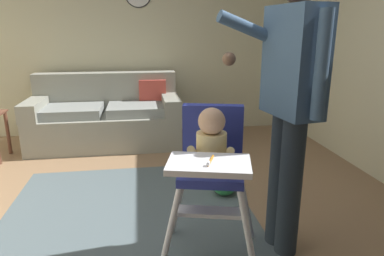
# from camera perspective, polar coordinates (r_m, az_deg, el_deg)

# --- Properties ---
(ground) EXTENTS (6.05, 6.95, 0.10)m
(ground) POSITION_cam_1_polar(r_m,az_deg,el_deg) (2.54, -7.82, -18.52)
(ground) COLOR #967353
(wall_far) EXTENTS (5.25, 0.06, 2.61)m
(wall_far) POSITION_cam_1_polar(r_m,az_deg,el_deg) (4.81, -9.13, 14.77)
(wall_far) COLOR beige
(wall_far) RESTS_ON ground
(area_rug) EXTENTS (1.91, 2.36, 0.01)m
(area_rug) POSITION_cam_1_polar(r_m,az_deg,el_deg) (2.60, -10.47, -16.39)
(area_rug) COLOR #526167
(area_rug) RESTS_ON ground
(couch) EXTENTS (1.80, 0.86, 0.86)m
(couch) POSITION_cam_1_polar(r_m,az_deg,el_deg) (4.43, -13.84, 1.69)
(couch) COLOR gray
(couch) RESTS_ON ground
(high_chair) EXTENTS (0.73, 0.82, 0.98)m
(high_chair) POSITION_cam_1_polar(r_m,az_deg,el_deg) (1.97, 3.22, -4.81)
(high_chair) COLOR white
(high_chair) RESTS_ON ground
(adult_standing) EXTENTS (0.56, 0.50, 1.70)m
(adult_standing) POSITION_cam_1_polar(r_m,az_deg,el_deg) (2.11, 15.93, 3.94)
(adult_standing) COLOR #25303B
(adult_standing) RESTS_ON ground
(toy_ball) EXTENTS (0.23, 0.23, 0.23)m
(toy_ball) POSITION_cam_1_polar(r_m,az_deg,el_deg) (3.03, 5.38, -8.90)
(toy_ball) COLOR green
(toy_ball) RESTS_ON ground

